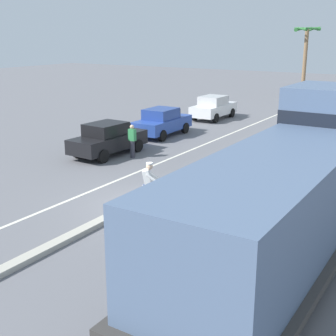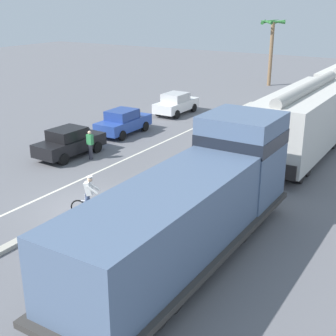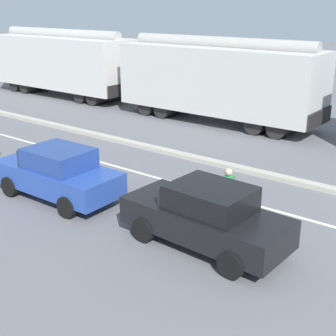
% 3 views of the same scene
% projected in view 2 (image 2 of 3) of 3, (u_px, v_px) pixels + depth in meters
% --- Properties ---
extents(ground_plane, '(120.00, 120.00, 0.00)m').
position_uv_depth(ground_plane, '(87.00, 207.00, 19.85)').
color(ground_plane, slate).
extents(median_curb, '(0.36, 36.00, 0.16)m').
position_uv_depth(median_curb, '(163.00, 165.00, 24.61)').
color(median_curb, '#B2AD9E').
rests_on(median_curb, ground).
extents(lane_stripe, '(0.14, 36.00, 0.01)m').
position_uv_depth(lane_stripe, '(126.00, 159.00, 25.83)').
color(lane_stripe, silver).
rests_on(lane_stripe, ground).
extents(locomotive, '(3.10, 11.61, 4.20)m').
position_uv_depth(locomotive, '(197.00, 205.00, 15.77)').
color(locomotive, slate).
rests_on(locomotive, ground).
extents(hopper_car_lead, '(2.90, 10.60, 4.18)m').
position_uv_depth(hopper_car_lead, '(304.00, 121.00, 25.38)').
color(hopper_car_lead, beige).
rests_on(hopper_car_lead, ground).
extents(parked_car_black, '(1.97, 4.27, 1.62)m').
position_uv_depth(parked_car_black, '(69.00, 142.00, 26.06)').
color(parked_car_black, black).
rests_on(parked_car_black, ground).
extents(parked_car_blue, '(1.89, 4.23, 1.62)m').
position_uv_depth(parked_car_blue, '(123.00, 122.00, 30.36)').
color(parked_car_blue, '#28479E').
rests_on(parked_car_blue, ground).
extents(parked_car_white, '(1.85, 4.21, 1.62)m').
position_uv_depth(parked_car_white, '(176.00, 103.00, 35.68)').
color(parked_car_white, silver).
rests_on(parked_car_white, ground).
extents(cyclist, '(1.58, 0.79, 1.71)m').
position_uv_depth(cyclist, '(90.00, 197.00, 18.83)').
color(cyclist, black).
rests_on(cyclist, ground).
extents(palm_tree_near, '(2.72, 2.79, 6.60)m').
position_uv_depth(palm_tree_near, '(272.00, 35.00, 46.12)').
color(palm_tree_near, '#846647').
rests_on(palm_tree_near, ground).
extents(pedestrian_by_cars, '(0.34, 0.22, 1.62)m').
position_uv_depth(pedestrian_by_cars, '(90.00, 144.00, 25.53)').
color(pedestrian_by_cars, '#33333D').
rests_on(pedestrian_by_cars, ground).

